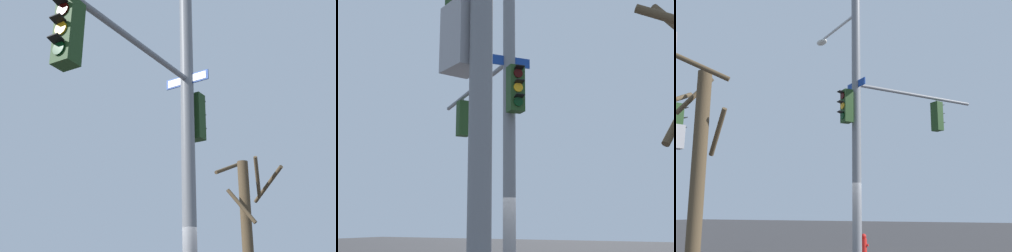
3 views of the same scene
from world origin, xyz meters
TOP-DOWN VIEW (x-y plane):
  - main_signal_pole_assembly at (-0.28, -0.79)m, footprint 5.77×4.70m
  - fire_hydrant at (0.70, -3.32)m, footprint 0.38×0.24m
  - bare_tree_behind_pole at (2.52, 4.15)m, footprint 2.03×1.82m

SIDE VIEW (x-z plane):
  - fire_hydrant at x=0.70m, z-range -0.02..0.71m
  - bare_tree_behind_pole at x=2.52m, z-range 0.13..5.45m
  - main_signal_pole_assembly at x=-0.28m, z-range 0.44..9.38m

